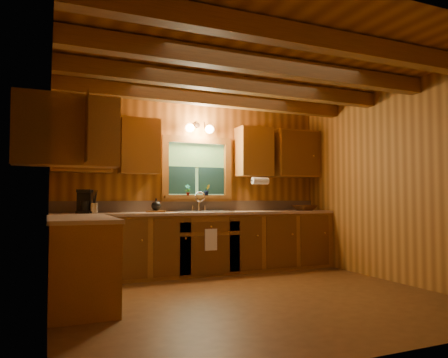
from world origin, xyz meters
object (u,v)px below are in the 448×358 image
object	(u,v)px
cutting_board	(156,211)
wicker_basket	(305,208)
sink	(203,215)
coffee_maker	(84,202)

from	to	relation	value
cutting_board	wicker_basket	distance (m)	2.43
sink	cutting_board	size ratio (longest dim) A/B	3.08
sink	cutting_board	bearing A→B (deg)	176.33
sink	cutting_board	xyz separation A→B (m)	(-0.69, 0.04, 0.06)
sink	wicker_basket	size ratio (longest dim) A/B	2.20
coffee_maker	cutting_board	distance (m)	0.98
sink	coffee_maker	xyz separation A→B (m)	(-1.66, 0.02, 0.20)
cutting_board	coffee_maker	bearing A→B (deg)	-160.04
coffee_maker	sink	bearing A→B (deg)	16.84
sink	wicker_basket	xyz separation A→B (m)	(1.73, -0.08, 0.09)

